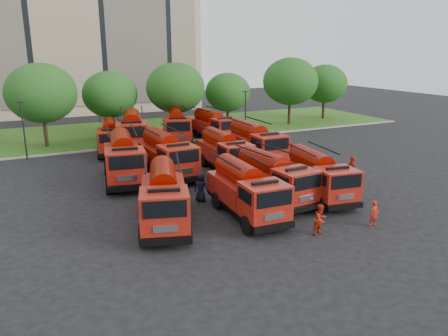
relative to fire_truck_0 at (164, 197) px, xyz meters
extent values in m
plane|color=black|center=(3.74, 2.27, -1.63)|extent=(140.00, 140.00, 0.00)
cube|color=#275015|center=(3.74, 28.27, -1.57)|extent=(70.00, 16.00, 0.12)
cube|color=gray|center=(3.74, 20.17, -1.56)|extent=(70.00, 0.30, 0.14)
cube|color=beige|center=(5.74, 50.27, 10.87)|extent=(30.00, 14.00, 25.00)
cube|color=black|center=(5.74, 43.17, 10.87)|extent=(28.00, 0.15, 22.00)
cylinder|color=#382314|center=(-4.26, 23.77, -0.23)|extent=(0.36, 0.36, 2.80)
ellipsoid|color=#214714|center=(-4.26, 23.77, 3.73)|extent=(6.72, 6.72, 5.71)
cylinder|color=#382314|center=(2.74, 26.27, -0.40)|extent=(0.36, 0.36, 2.45)
ellipsoid|color=#214714|center=(2.74, 26.27, 3.06)|extent=(5.88, 5.88, 5.00)
cylinder|color=#382314|center=(9.74, 24.77, -0.26)|extent=(0.36, 0.36, 2.73)
ellipsoid|color=#214714|center=(9.74, 24.77, 3.60)|extent=(6.55, 6.55, 5.57)
cylinder|color=#382314|center=(16.74, 25.77, -0.49)|extent=(0.36, 0.36, 2.27)
ellipsoid|color=#214714|center=(16.74, 25.77, 2.73)|extent=(5.46, 5.46, 4.64)
cylinder|color=#382314|center=(24.74, 24.27, -0.19)|extent=(0.36, 0.36, 2.87)
ellipsoid|color=#214714|center=(24.74, 24.27, 3.87)|extent=(6.89, 6.89, 5.85)
cylinder|color=#382314|center=(31.74, 26.27, -0.37)|extent=(0.36, 0.36, 2.52)
ellipsoid|color=#214714|center=(31.74, 26.27, 3.20)|extent=(6.05, 6.05, 5.14)
cylinder|color=black|center=(-6.26, 19.47, 0.87)|extent=(0.14, 0.14, 5.00)
cube|color=black|center=(-6.26, 19.47, 3.42)|extent=(0.60, 0.25, 0.12)
cylinder|color=black|center=(15.74, 19.47, 0.87)|extent=(0.14, 0.14, 5.00)
cube|color=black|center=(15.74, 19.47, 3.42)|extent=(0.60, 0.25, 0.12)
cube|color=black|center=(0.00, 0.01, -0.98)|extent=(4.23, 7.31, 0.30)
cube|color=black|center=(-1.04, -3.35, -1.03)|extent=(2.44, 0.97, 0.35)
cube|color=maroon|center=(-0.70, -2.26, 0.13)|extent=(2.97, 2.80, 1.93)
cube|color=black|center=(-1.03, -3.32, 0.58)|extent=(2.00, 0.66, 0.84)
cube|color=maroon|center=(0.33, 1.05, -0.19)|extent=(3.67, 5.08, 1.29)
cylinder|color=#660700|center=(0.33, 1.05, 0.86)|extent=(2.65, 4.42, 1.49)
cylinder|color=black|center=(-1.85, -2.11, -1.08)|extent=(0.65, 1.14, 1.09)
cylinder|color=black|center=(0.33, -2.79, -1.08)|extent=(0.65, 1.14, 1.09)
cylinder|color=black|center=(-0.56, 2.05, -1.08)|extent=(0.65, 1.14, 1.09)
cylinder|color=black|center=(1.62, 1.38, -1.08)|extent=(0.65, 1.14, 1.09)
cube|color=black|center=(4.72, -0.79, -1.01)|extent=(2.53, 6.79, 0.29)
cube|color=black|center=(4.55, -4.18, -1.05)|extent=(2.40, 0.36, 0.33)
cube|color=maroon|center=(4.60, -3.09, 0.07)|extent=(2.44, 2.22, 1.86)
cube|color=black|center=(4.55, -4.16, 0.50)|extent=(2.01, 0.15, 0.81)
cube|color=maroon|center=(4.77, 0.26, -0.24)|extent=(2.56, 4.51, 1.24)
cylinder|color=#660700|center=(4.77, 0.26, 0.77)|extent=(1.63, 4.08, 1.43)
cylinder|color=black|center=(3.50, -3.22, -1.10)|extent=(0.39, 1.07, 1.05)
cylinder|color=black|center=(5.69, -3.33, -1.10)|extent=(0.39, 1.07, 1.05)
cylinder|color=black|center=(3.70, 0.98, -1.10)|extent=(0.39, 1.07, 1.05)
cylinder|color=black|center=(5.90, 0.87, -1.10)|extent=(0.39, 1.07, 1.05)
cube|color=black|center=(7.56, 0.80, -1.01)|extent=(2.68, 6.79, 0.28)
cube|color=black|center=(7.82, -2.56, -1.06)|extent=(2.38, 0.42, 0.33)
cube|color=maroon|center=(7.73, -1.47, 0.06)|extent=(2.48, 2.26, 1.85)
cube|color=black|center=(7.82, -2.53, 0.48)|extent=(1.99, 0.20, 0.81)
cube|color=maroon|center=(7.48, 1.84, -0.25)|extent=(2.65, 4.53, 1.23)
cylinder|color=#660700|center=(7.48, 1.84, 0.76)|extent=(1.72, 4.08, 1.42)
cylinder|color=black|center=(6.66, -1.75, -1.11)|extent=(0.41, 1.07, 1.04)
cylinder|color=black|center=(8.84, -1.58, -1.11)|extent=(0.41, 1.07, 1.04)
cylinder|color=black|center=(6.34, 2.42, -1.11)|extent=(0.41, 1.07, 1.04)
cylinder|color=black|center=(8.52, 2.58, -1.11)|extent=(0.41, 1.07, 1.04)
cube|color=black|center=(10.48, -0.07, -1.02)|extent=(3.09, 6.77, 0.28)
cube|color=black|center=(9.99, -3.34, -1.07)|extent=(2.34, 0.58, 0.33)
cube|color=maroon|center=(10.15, -2.28, 0.03)|extent=(2.56, 2.37, 1.82)
cube|color=black|center=(9.99, -3.31, 0.45)|extent=(1.94, 0.34, 0.79)
cube|color=maroon|center=(10.63, 0.95, -0.28)|extent=(2.90, 4.58, 1.21)
cylinder|color=#660700|center=(10.63, 0.95, 0.71)|extent=(1.97, 4.08, 1.40)
cylinder|color=black|center=(9.06, -2.30, -1.12)|extent=(0.48, 1.06, 1.03)
cylinder|color=black|center=(11.18, -2.62, -1.12)|extent=(0.48, 1.06, 1.03)
cylinder|color=black|center=(9.67, 1.75, -1.12)|extent=(0.48, 1.06, 1.03)
cylinder|color=black|center=(11.79, 1.43, -1.12)|extent=(0.48, 1.06, 1.03)
cube|color=black|center=(-0.02, 9.20, -0.94)|extent=(3.71, 7.78, 0.32)
cube|color=black|center=(-0.68, 5.47, -0.99)|extent=(2.67, 0.72, 0.37)
cube|color=maroon|center=(-0.47, 6.68, 0.26)|extent=(2.98, 2.76, 2.08)
cube|color=black|center=(-0.67, 5.50, 0.74)|extent=(2.22, 0.44, 0.91)
cube|color=maroon|center=(0.18, 10.36, -0.08)|extent=(3.42, 5.28, 1.39)
cylinder|color=#660700|center=(0.18, 10.36, 1.05)|extent=(2.35, 4.69, 1.60)
cylinder|color=black|center=(-1.71, 6.68, -1.04)|extent=(0.57, 1.22, 1.17)
cylinder|color=black|center=(0.70, 6.26, -1.04)|extent=(0.57, 1.22, 1.17)
cylinder|color=black|center=(-0.90, 11.30, -1.04)|extent=(0.57, 1.22, 1.17)
cylinder|color=black|center=(1.52, 10.88, -1.04)|extent=(0.57, 1.22, 1.17)
cube|color=black|center=(3.25, 9.20, -0.96)|extent=(2.62, 7.30, 0.31)
cube|color=black|center=(3.37, 5.53, -1.01)|extent=(2.59, 0.35, 0.36)
cube|color=maroon|center=(3.33, 6.72, 0.20)|extent=(2.61, 2.36, 2.01)
cube|color=black|center=(3.37, 5.57, 0.67)|extent=(2.17, 0.12, 0.88)
cube|color=maroon|center=(3.21, 10.33, -0.13)|extent=(2.69, 4.83, 1.34)
cylinder|color=#660700|center=(3.21, 10.33, 0.97)|extent=(1.69, 4.39, 1.55)
cylinder|color=black|center=(2.15, 6.48, -1.06)|extent=(0.40, 1.15, 1.14)
cylinder|color=black|center=(4.53, 6.56, -1.06)|extent=(0.40, 1.15, 1.14)
cylinder|color=black|center=(2.00, 11.02, -1.06)|extent=(0.40, 1.15, 1.14)
cylinder|color=black|center=(4.37, 11.10, -1.06)|extent=(0.40, 1.15, 1.14)
cube|color=black|center=(7.93, 8.74, -1.01)|extent=(2.43, 6.70, 0.28)
cube|color=black|center=(7.80, 5.38, -1.06)|extent=(2.37, 0.33, 0.33)
cube|color=maroon|center=(7.84, 6.47, 0.05)|extent=(2.40, 2.17, 1.84)
cube|color=black|center=(7.80, 5.41, 0.48)|extent=(1.99, 0.12, 0.80)
cube|color=maroon|center=(7.97, 9.78, -0.26)|extent=(2.48, 4.44, 1.23)
cylinder|color=#660700|center=(7.97, 9.78, 0.75)|extent=(1.57, 4.02, 1.42)
cylinder|color=black|center=(6.75, 6.32, -1.11)|extent=(0.37, 1.05, 1.04)
cylinder|color=black|center=(8.92, 6.24, -1.11)|extent=(0.37, 1.05, 1.04)
cylinder|color=black|center=(6.91, 10.48, -1.11)|extent=(0.37, 1.05, 1.04)
cylinder|color=black|center=(9.08, 10.40, -1.11)|extent=(0.37, 1.05, 1.04)
cube|color=black|center=(11.43, 9.90, -0.96)|extent=(2.49, 7.20, 0.31)
cube|color=black|center=(11.37, 6.27, -1.01)|extent=(2.56, 0.30, 0.36)
cube|color=maroon|center=(11.39, 7.44, 0.19)|extent=(2.55, 2.30, 1.99)
cube|color=black|center=(11.37, 6.30, 0.65)|extent=(2.15, 0.09, 0.87)
cube|color=maroon|center=(11.45, 11.02, -0.15)|extent=(2.59, 4.75, 1.33)
cylinder|color=#660700|center=(11.45, 11.02, 0.94)|extent=(1.61, 4.32, 1.53)
cylinder|color=black|center=(10.21, 7.26, -1.07)|extent=(0.38, 1.13, 1.13)
cylinder|color=black|center=(12.56, 7.22, -1.07)|extent=(0.38, 1.13, 1.13)
cylinder|color=black|center=(10.29, 11.76, -1.07)|extent=(0.38, 1.13, 1.13)
cylinder|color=black|center=(12.64, 11.72, -1.07)|extent=(0.38, 1.13, 1.13)
cube|color=black|center=(0.97, 18.63, -1.03)|extent=(3.25, 6.73, 0.28)
cube|color=black|center=(0.38, 15.41, -1.07)|extent=(2.31, 0.64, 0.32)
cube|color=maroon|center=(0.57, 16.45, 0.01)|extent=(2.59, 2.40, 1.80)
cube|color=black|center=(0.39, 15.43, 0.42)|extent=(1.91, 0.39, 0.78)
cube|color=maroon|center=(1.15, 19.63, -0.29)|extent=(2.99, 4.58, 1.20)
cylinder|color=#660700|center=(1.15, 19.63, 0.69)|extent=(2.06, 4.06, 1.38)
cylinder|color=black|center=(-0.51, 16.46, -1.12)|extent=(0.50, 1.06, 1.01)
cylinder|color=black|center=(1.58, 16.08, -1.12)|extent=(0.50, 1.06, 1.01)
cylinder|color=black|center=(0.22, 20.45, -1.12)|extent=(0.50, 1.06, 1.01)
cylinder|color=black|center=(2.31, 20.07, -1.12)|extent=(0.50, 1.06, 1.01)
cube|color=black|center=(3.16, 18.97, -0.90)|extent=(4.49, 8.21, 0.33)
cube|color=black|center=(2.14, 15.14, -0.96)|extent=(2.77, 0.99, 0.39)
cube|color=maroon|center=(2.47, 16.38, 0.35)|extent=(3.27, 3.08, 2.18)
cube|color=black|center=(2.15, 15.18, 0.85)|extent=(2.28, 0.66, 0.95)
cube|color=maroon|center=(3.47, 20.16, -0.01)|extent=(3.96, 5.66, 1.45)
cylinder|color=#660700|center=(3.47, 20.16, 1.18)|extent=(2.82, 4.96, 1.67)
cylinder|color=black|center=(1.17, 16.50, -1.01)|extent=(0.69, 1.29, 1.23)
cylinder|color=black|center=(3.65, 15.84, -1.01)|extent=(0.69, 1.29, 1.23)
cylinder|color=black|center=(2.43, 21.24, -1.01)|extent=(0.69, 1.29, 1.23)
cylinder|color=black|center=(4.91, 20.58, -1.01)|extent=(0.69, 1.29, 1.23)
cube|color=black|center=(8.11, 20.35, -0.95)|extent=(4.37, 7.70, 0.31)
cube|color=black|center=(7.06, 16.79, -1.00)|extent=(2.58, 0.99, 0.37)
cube|color=maroon|center=(7.40, 17.94, 0.23)|extent=(3.10, 2.93, 2.04)
cube|color=black|center=(7.07, 16.82, 0.70)|extent=(2.12, 0.67, 0.89)
cube|color=maroon|center=(8.43, 21.45, -0.11)|extent=(3.81, 5.33, 1.36)
cylinder|color=#660700|center=(8.43, 21.45, 1.00)|extent=(2.74, 4.65, 1.57)
cylinder|color=black|center=(6.19, 18.08, -1.05)|extent=(0.68, 1.21, 1.15)
cylinder|color=black|center=(8.49, 17.40, -1.05)|extent=(0.68, 1.21, 1.15)
cylinder|color=black|center=(7.48, 22.49, -1.05)|extent=(0.68, 1.21, 1.15)
cylinder|color=black|center=(9.79, 21.81, -1.05)|extent=(0.68, 1.21, 1.15)
cube|color=black|center=(12.01, 19.60, -1.00)|extent=(2.78, 6.94, 0.29)
cube|color=black|center=(12.29, 16.17, -1.05)|extent=(2.43, 0.44, 0.34)
cube|color=maroon|center=(12.20, 17.28, 0.09)|extent=(2.54, 2.32, 1.89)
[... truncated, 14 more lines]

